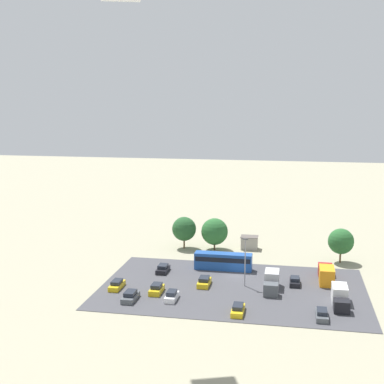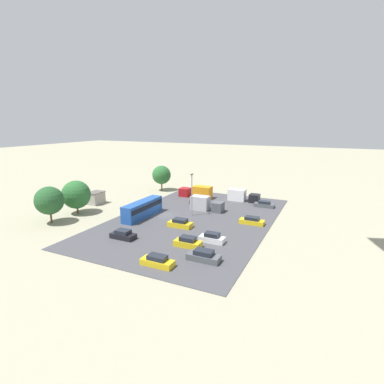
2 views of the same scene
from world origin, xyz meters
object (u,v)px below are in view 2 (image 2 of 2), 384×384
(parked_car_2, at_px, (212,238))
(parked_truck_1, at_px, (197,192))
(parked_truck_0, at_px, (205,204))
(parked_car_4, at_px, (199,202))
(parked_truck_2, at_px, (242,196))
(parked_car_0, at_px, (123,235))
(parked_car_5, at_px, (204,256))
(parked_car_6, at_px, (180,223))
(shed_building, at_px, (96,198))
(parked_car_7, at_px, (252,221))
(parked_car_1, at_px, (188,242))
(parked_car_3, at_px, (264,204))
(parked_car_8, at_px, (157,261))
(bus, at_px, (143,208))

(parked_car_2, distance_m, parked_truck_1, 29.43)
(parked_car_2, xyz_separation_m, parked_truck_0, (-16.09, -8.02, 0.74))
(parked_car_4, xyz_separation_m, parked_truck_2, (-7.21, 8.35, 0.69))
(parked_car_0, relative_size, parked_truck_2, 0.56)
(parked_car_5, xyz_separation_m, parked_car_6, (-10.83, -9.39, 0.01))
(parked_truck_0, relative_size, parked_truck_1, 0.84)
(shed_building, relative_size, parked_truck_2, 0.51)
(parked_car_7, xyz_separation_m, parked_truck_0, (-4.68, -11.61, 0.80))
(parked_car_1, bearing_deg, parked_car_7, -23.25)
(parked_car_0, relative_size, parked_car_6, 0.94)
(parked_car_3, bearing_deg, parked_car_1, -12.14)
(parked_car_0, relative_size, parked_car_5, 0.91)
(parked_car_6, height_order, parked_truck_0, parked_truck_0)
(parked_car_3, xyz_separation_m, parked_car_5, (30.86, -1.75, 0.05))
(parked_car_1, bearing_deg, parked_car_8, 173.15)
(parked_car_5, relative_size, parked_car_8, 1.01)
(parked_car_0, distance_m, parked_car_3, 33.75)
(parked_car_6, height_order, parked_car_8, parked_car_6)
(shed_building, relative_size, parked_car_0, 0.91)
(parked_car_2, xyz_separation_m, parked_car_8, (10.77, -3.64, -0.04))
(parked_car_0, height_order, parked_car_3, parked_car_0)
(parked_car_4, relative_size, parked_truck_1, 0.47)
(parked_car_8, bearing_deg, parked_car_3, 168.98)
(parked_car_7, bearing_deg, parked_car_3, -178.13)
(shed_building, bearing_deg, parked_car_5, 64.51)
(parked_car_4, xyz_separation_m, parked_car_7, (8.68, 14.96, -0.00))
(parked_car_4, bearing_deg, parked_car_1, -159.74)
(parked_car_1, relative_size, parked_truck_2, 0.56)
(bus, bearing_deg, parked_car_7, 13.57)
(parked_car_2, distance_m, parked_truck_2, 27.48)
(shed_building, xyz_separation_m, parked_car_6, (5.91, 25.72, -0.73))
(parked_car_1, distance_m, parked_car_3, 28.10)
(bus, height_order, parked_truck_1, bus)
(parked_car_1, height_order, parked_car_6, parked_car_1)
(parked_car_3, bearing_deg, bus, -49.40)
(parked_car_5, height_order, parked_truck_2, parked_truck_2)
(parked_car_3, distance_m, parked_car_7, 12.76)
(parked_car_4, distance_m, parked_truck_2, 11.05)
(parked_car_1, distance_m, parked_car_6, 9.09)
(parked_car_1, relative_size, parked_car_5, 0.91)
(parked_car_4, relative_size, parked_truck_2, 0.53)
(parked_car_3, relative_size, parked_car_5, 0.96)
(parked_car_0, height_order, parked_car_2, parked_car_2)
(parked_car_1, xyz_separation_m, parked_car_7, (-14.72, 6.32, -0.07))
(parked_truck_0, bearing_deg, parked_car_0, -15.64)
(parked_truck_1, xyz_separation_m, parked_truck_2, (-1.58, 11.25, -0.11))
(parked_car_0, bearing_deg, parked_car_4, -5.79)
(bus, xyz_separation_m, parked_car_5, (12.97, 19.12, -1.12))
(shed_building, height_order, parked_car_8, shed_building)
(parked_car_6, distance_m, parked_truck_2, 23.70)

